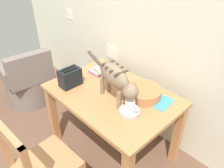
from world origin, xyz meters
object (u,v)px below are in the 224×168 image
Objects in this scene: wicker_basket at (143,92)px; coffee_mug at (130,106)px; toaster at (70,78)px; wicker_armchair at (29,83)px; wooden_chair_near at (42,166)px; saucer_bowl at (130,112)px; dining_table at (112,101)px; book_stack at (98,71)px; magazine at (156,100)px; cat at (116,78)px.

coffee_mug is at bearing -72.85° from wicker_basket.
wicker_armchair is (-1.02, -0.02, -0.54)m from toaster.
wicker_armchair is (-1.44, 0.57, -0.19)m from wooden_chair_near.
saucer_bowl is at bearing 180.00° from coffee_mug.
dining_table is 6.98× the size of book_stack.
magazine reaches higher than dining_table.
coffee_mug is at bearing 0.00° from saucer_bowl.
wicker_basket is at bearing 0.78° from book_stack.
saucer_bowl is 0.79m from wooden_chair_near.
dining_table is at bearing 163.13° from saucer_bowl.
magazine is at bearing -70.09° from wicker_armchair.
toaster is (-0.59, -0.35, 0.04)m from wicker_basket.
wicker_armchair is at bearing -167.15° from wicker_basket.
wicker_armchair reaches higher than book_stack.
book_stack is (-0.71, -0.05, 0.02)m from magazine.
book_stack is at bearing 159.99° from coffee_mug.
magazine is at bearing 70.77° from wooden_chair_near.
saucer_bowl is 1.75m from wicker_armchair.
dining_table is 6.81× the size of saucer_bowl.
cat is 1.65m from wicker_armchair.
wicker_armchair is at bearing -74.07° from cat.
wooden_chair_near is 1.21× the size of wicker_armchair.
saucer_bowl is 0.85× the size of toaster.
dining_table is 0.35m from cat.
magazine is 0.71m from book_stack.
wicker_basket is (-0.07, 0.25, 0.03)m from saucer_bowl.
coffee_mug is at bearing -79.46° from wicker_armchair.
cat reaches higher than wicker_basket.
toaster is at bearing -171.27° from saucer_bowl.
cat reaches higher than dining_table.
saucer_bowl is 0.53× the size of wicker_basket.
dining_table is 1.23× the size of wooden_chair_near.
magazine is (0.34, 0.20, 0.10)m from dining_table.
dining_table is 5.82× the size of toaster.
dining_table is at bearing -22.65° from book_stack.
coffee_mug reaches higher than dining_table.
dining_table is 0.80m from wooden_chair_near.
dining_table is at bearing -155.67° from magazine.
book_stack is at bearing -103.78° from cat.
toaster reaches higher than wicker_armchair.
cat is 0.42m from magazine.
magazine is 0.26× the size of wooden_chair_near.
dining_table is 0.45m from toaster.
wooden_chair_near is at bearing -66.07° from book_stack.
wooden_chair_near reaches higher than wicker_basket.
wooden_chair_near is at bearing -100.44° from wicker_basket.
dining_table is at bearing 163.34° from coffee_mug.
wicker_armchair is (-1.02, -0.36, -0.47)m from book_stack.
toaster is (-0.37, -0.19, 0.18)m from dining_table.
saucer_bowl is at bearing 90.00° from cat.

